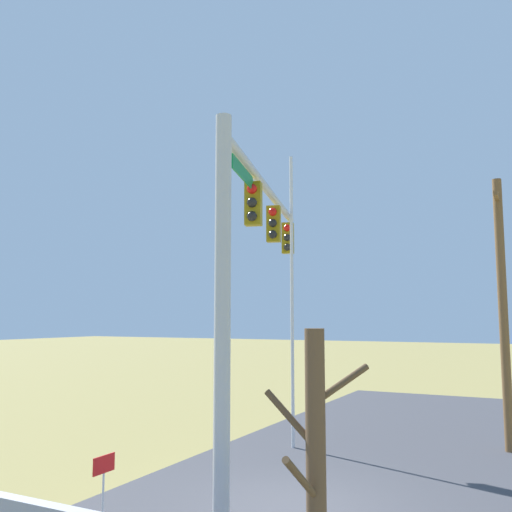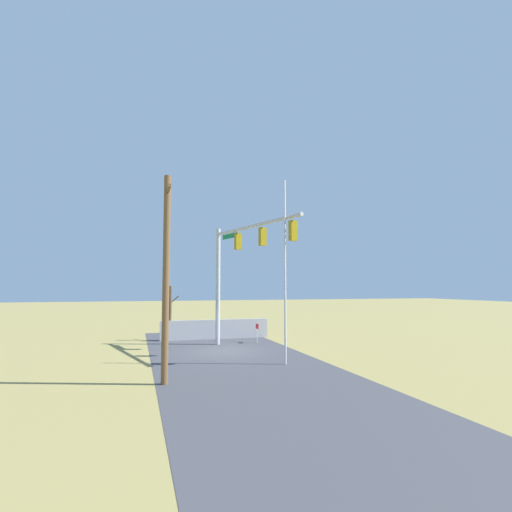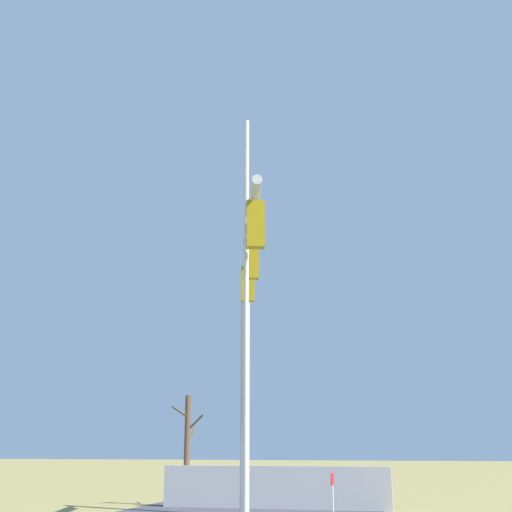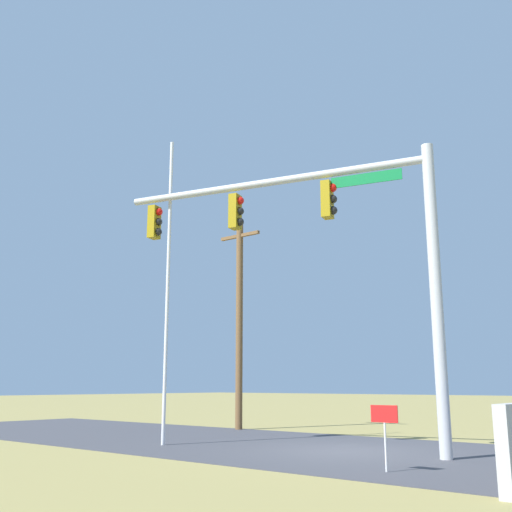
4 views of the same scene
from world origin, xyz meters
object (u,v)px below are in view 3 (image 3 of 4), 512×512
open_sign (333,485)px  bare_tree (187,448)px  flagpole (246,321)px  signal_mast (248,319)px

open_sign → bare_tree: bearing=61.3°
flagpole → open_sign: size_ratio=7.13×
bare_tree → open_sign: size_ratio=2.98×
flagpole → bare_tree: 11.23m
open_sign → signal_mast: bearing=141.7°
signal_mast → flagpole: bearing=-166.7°
signal_mast → bare_tree: signal_mast is taller
bare_tree → open_sign: bare_tree is taller
signal_mast → open_sign: (2.38, -1.88, -4.35)m
flagpole → signal_mast: bearing=13.3°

